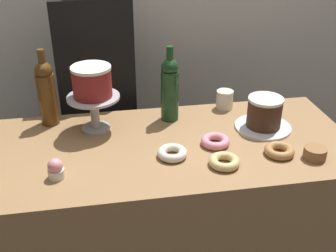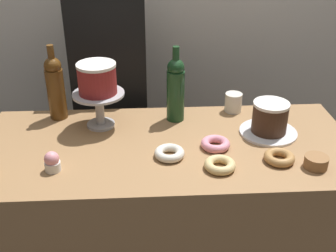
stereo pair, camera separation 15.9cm
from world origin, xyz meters
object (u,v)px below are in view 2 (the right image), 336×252
donut_glazed (220,165)px  cookie_stack (316,162)px  wine_bottle_green (176,88)px  donut_pink (215,144)px  cake_stand_pedestal (99,104)px  donut_maple (279,157)px  chocolate_round_cake (270,117)px  cupcake_strawberry (52,162)px  barista_figure (112,106)px  donut_sugar (170,153)px  white_layer_cake (97,78)px  coffee_cup_ceramic (233,102)px  wine_bottle_amber (55,87)px

donut_glazed → cookie_stack: 0.34m
wine_bottle_green → donut_pink: (0.14, -0.25, -0.13)m
cake_stand_pedestal → donut_maple: cake_stand_pedestal is taller
chocolate_round_cake → cupcake_strawberry: 0.86m
barista_figure → cookie_stack: bearing=-44.2°
donut_glazed → donut_maple: bearing=9.2°
cupcake_strawberry → barista_figure: 0.74m
chocolate_round_cake → donut_maple: 0.22m
donut_maple → wine_bottle_green: bearing=134.6°
wine_bottle_green → cupcake_strawberry: wine_bottle_green is taller
donut_sugar → barista_figure: (-0.26, 0.65, -0.11)m
white_layer_cake → donut_maple: (0.67, -0.31, -0.20)m
donut_glazed → cookie_stack: (0.34, -0.01, 0.01)m
donut_maple → cupcake_strawberry: bearing=-179.1°
cupcake_strawberry → coffee_cup_ceramic: size_ratio=0.87×
cupcake_strawberry → wine_bottle_green: bearing=38.9°
white_layer_cake → wine_bottle_green: wine_bottle_green is taller
wine_bottle_amber → barista_figure: bearing=55.3°
cupcake_strawberry → coffee_cup_ceramic: (0.72, 0.43, 0.01)m
donut_pink → cupcake_strawberry: bearing=-168.5°
donut_pink → donut_maple: bearing=-26.7°
cake_stand_pedestal → wine_bottle_amber: wine_bottle_amber is taller
chocolate_round_cake → donut_sugar: 0.44m
white_layer_cake → barista_figure: 0.50m
donut_glazed → donut_sugar: bearing=152.5°
chocolate_round_cake → wine_bottle_green: (-0.37, 0.15, 0.07)m
chocolate_round_cake → donut_glazed: bearing=-134.4°
donut_pink → donut_sugar: size_ratio=1.00×
cake_stand_pedestal → cupcake_strawberry: bearing=-113.3°
cupcake_strawberry → donut_sugar: 0.42m
cupcake_strawberry → donut_pink: 0.61m
cake_stand_pedestal → donut_glazed: size_ratio=1.89×
cupcake_strawberry → donut_pink: cupcake_strawberry is taller
donut_pink → donut_sugar: 0.19m
cupcake_strawberry → coffee_cup_ceramic: bearing=30.9°
donut_glazed → coffee_cup_ceramic: 0.48m
chocolate_round_cake → coffee_cup_ceramic: bearing=116.4°
chocolate_round_cake → cookie_stack: chocolate_round_cake is taller
coffee_cup_ceramic → barista_figure: (-0.56, 0.28, -0.14)m
chocolate_round_cake → wine_bottle_green: bearing=158.1°
chocolate_round_cake → cookie_stack: (0.10, -0.25, -0.05)m
cake_stand_pedestal → donut_glazed: cake_stand_pedestal is taller
wine_bottle_amber → wine_bottle_green: same height
donut_pink → coffee_cup_ceramic: coffee_cup_ceramic is taller
white_layer_cake → donut_pink: bearing=-24.3°
wine_bottle_green → donut_maple: wine_bottle_green is taller
chocolate_round_cake → cookie_stack: 0.28m
cookie_stack → donut_maple: bearing=159.0°
cupcake_strawberry → cookie_stack: bearing=-2.1°
barista_figure → coffee_cup_ceramic: bearing=-26.6°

